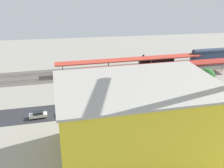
{
  "coord_description": "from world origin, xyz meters",
  "views": [
    {
      "loc": [
        21.06,
        71.33,
        33.86
      ],
      "look_at": [
        10.21,
        1.23,
        4.3
      ],
      "focal_mm": 43.48,
      "sensor_mm": 36.0,
      "label": 1
    }
  ],
  "objects_px": {
    "parked_car_4": "(97,109)",
    "street_tree_0": "(206,76)",
    "parked_car_1": "(181,103)",
    "platform_canopy_near": "(160,66)",
    "street_tree_5": "(115,84)",
    "parked_car_2": "(154,106)",
    "parked_car_3": "(128,109)",
    "box_truck_0": "(91,108)",
    "traffic_light": "(115,98)",
    "parked_car_6": "(38,115)",
    "street_tree_2": "(121,81)",
    "street_tree_1": "(118,84)",
    "passenger_coach": "(215,55)",
    "construction_building": "(137,120)",
    "street_tree_4": "(206,75)",
    "platform_canopy_far": "(130,59)",
    "parked_car_0": "(210,102)",
    "street_tree_3": "(189,76)",
    "locomotive": "(158,62)",
    "parked_car_5": "(69,111)"
  },
  "relations": [
    {
      "from": "parked_car_4",
      "to": "street_tree_0",
      "type": "height_order",
      "value": "street_tree_0"
    },
    {
      "from": "parked_car_1",
      "to": "street_tree_0",
      "type": "distance_m",
      "value": 15.02
    },
    {
      "from": "parked_car_4",
      "to": "platform_canopy_near",
      "type": "bearing_deg",
      "value": -136.98
    },
    {
      "from": "street_tree_5",
      "to": "parked_car_2",
      "type": "bearing_deg",
      "value": 139.82
    },
    {
      "from": "parked_car_3",
      "to": "platform_canopy_near",
      "type": "bearing_deg",
      "value": -124.62
    },
    {
      "from": "box_truck_0",
      "to": "parked_car_4",
      "type": "bearing_deg",
      "value": -151.63
    },
    {
      "from": "parked_car_2",
      "to": "traffic_light",
      "type": "bearing_deg",
      "value": 5.27
    },
    {
      "from": "parked_car_6",
      "to": "street_tree_5",
      "type": "relative_size",
      "value": 0.7
    },
    {
      "from": "parked_car_3",
      "to": "street_tree_2",
      "type": "distance_m",
      "value": 10.18
    },
    {
      "from": "street_tree_1",
      "to": "passenger_coach",
      "type": "bearing_deg",
      "value": -149.31
    },
    {
      "from": "parked_car_3",
      "to": "street_tree_1",
      "type": "height_order",
      "value": "street_tree_1"
    },
    {
      "from": "construction_building",
      "to": "street_tree_5",
      "type": "xyz_separation_m",
      "value": [
        0.08,
        -25.06,
        -2.9
      ]
    },
    {
      "from": "box_truck_0",
      "to": "street_tree_4",
      "type": "relative_size",
      "value": 1.31
    },
    {
      "from": "platform_canopy_far",
      "to": "parked_car_0",
      "type": "distance_m",
      "value": 34.59
    },
    {
      "from": "street_tree_4",
      "to": "platform_canopy_far",
      "type": "bearing_deg",
      "value": -51.91
    },
    {
      "from": "parked_car_0",
      "to": "parked_car_6",
      "type": "height_order",
      "value": "parked_car_6"
    },
    {
      "from": "parked_car_2",
      "to": "box_truck_0",
      "type": "xyz_separation_m",
      "value": [
        16.89,
        0.39,
        0.88
      ]
    },
    {
      "from": "street_tree_3",
      "to": "locomotive",
      "type": "bearing_deg",
      "value": -87.77
    },
    {
      "from": "locomotive",
      "to": "parked_car_0",
      "type": "bearing_deg",
      "value": 96.97
    },
    {
      "from": "street_tree_1",
      "to": "platform_canopy_near",
      "type": "bearing_deg",
      "value": -139.16
    },
    {
      "from": "parked_car_2",
      "to": "parked_car_5",
      "type": "distance_m",
      "value": 22.59
    },
    {
      "from": "platform_canopy_far",
      "to": "parked_car_5",
      "type": "height_order",
      "value": "platform_canopy_far"
    },
    {
      "from": "street_tree_0",
      "to": "street_tree_1",
      "type": "height_order",
      "value": "street_tree_0"
    },
    {
      "from": "parked_car_6",
      "to": "platform_canopy_near",
      "type": "bearing_deg",
      "value": -149.0
    },
    {
      "from": "traffic_light",
      "to": "parked_car_3",
      "type": "bearing_deg",
      "value": -169.96
    },
    {
      "from": "platform_canopy_far",
      "to": "parked_car_0",
      "type": "bearing_deg",
      "value": 117.36
    },
    {
      "from": "passenger_coach",
      "to": "street_tree_3",
      "type": "xyz_separation_m",
      "value": [
        22.22,
        25.73,
        2.16
      ]
    },
    {
      "from": "platform_canopy_near",
      "to": "parked_car_5",
      "type": "relative_size",
      "value": 11.4
    },
    {
      "from": "parked_car_5",
      "to": "street_tree_4",
      "type": "bearing_deg",
      "value": -169.54
    },
    {
      "from": "platform_canopy_near",
      "to": "platform_canopy_far",
      "type": "height_order",
      "value": "platform_canopy_far"
    },
    {
      "from": "parked_car_3",
      "to": "street_tree_5",
      "type": "xyz_separation_m",
      "value": [
        2.02,
        -8.17,
        3.63
      ]
    },
    {
      "from": "construction_building",
      "to": "street_tree_1",
      "type": "height_order",
      "value": "construction_building"
    },
    {
      "from": "passenger_coach",
      "to": "construction_building",
      "type": "height_order",
      "value": "construction_building"
    },
    {
      "from": "passenger_coach",
      "to": "street_tree_4",
      "type": "height_order",
      "value": "street_tree_4"
    },
    {
      "from": "passenger_coach",
      "to": "construction_building",
      "type": "distance_m",
      "value": 67.73
    },
    {
      "from": "box_truck_0",
      "to": "parked_car_3",
      "type": "bearing_deg",
      "value": -179.9
    },
    {
      "from": "parked_car_4",
      "to": "box_truck_0",
      "type": "bearing_deg",
      "value": 28.37
    },
    {
      "from": "street_tree_0",
      "to": "parked_car_3",
      "type": "bearing_deg",
      "value": 20.33
    },
    {
      "from": "platform_canopy_near",
      "to": "street_tree_4",
      "type": "xyz_separation_m",
      "value": [
        -8.95,
        15.35,
        1.59
      ]
    },
    {
      "from": "parked_car_5",
      "to": "street_tree_3",
      "type": "distance_m",
      "value": 36.53
    },
    {
      "from": "street_tree_2",
      "to": "traffic_light",
      "type": "xyz_separation_m",
      "value": [
        3.18,
        10.01,
        -0.22
      ]
    },
    {
      "from": "parked_car_4",
      "to": "street_tree_1",
      "type": "xyz_separation_m",
      "value": [
        -6.9,
        -7.65,
        3.41
      ]
    },
    {
      "from": "parked_car_1",
      "to": "parked_car_4",
      "type": "height_order",
      "value": "parked_car_1"
    },
    {
      "from": "passenger_coach",
      "to": "street_tree_0",
      "type": "distance_m",
      "value": 29.52
    },
    {
      "from": "parked_car_5",
      "to": "parked_car_6",
      "type": "height_order",
      "value": "parked_car_6"
    },
    {
      "from": "parked_car_1",
      "to": "construction_building",
      "type": "xyz_separation_m",
      "value": [
        16.57,
        17.5,
        6.45
      ]
    },
    {
      "from": "street_tree_2",
      "to": "street_tree_5",
      "type": "relative_size",
      "value": 1.2
    },
    {
      "from": "box_truck_0",
      "to": "construction_building",
      "type": "bearing_deg",
      "value": 114.61
    },
    {
      "from": "street_tree_0",
      "to": "street_tree_1",
      "type": "distance_m",
      "value": 27.33
    },
    {
      "from": "street_tree_5",
      "to": "street_tree_2",
      "type": "bearing_deg",
      "value": -144.55
    }
  ]
}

